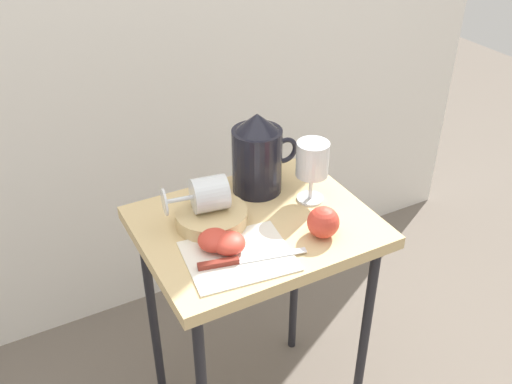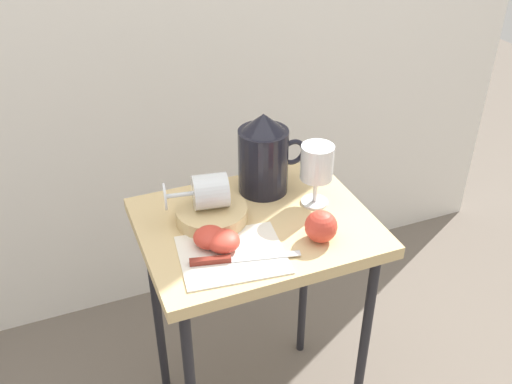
{
  "view_description": "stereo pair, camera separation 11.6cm",
  "coord_description": "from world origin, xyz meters",
  "px_view_note": "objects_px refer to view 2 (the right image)",
  "views": [
    {
      "loc": [
        -0.5,
        -0.94,
        1.44
      ],
      "look_at": [
        0.0,
        0.0,
        0.75
      ],
      "focal_mm": 40.79,
      "sensor_mm": 36.0,
      "label": 1
    },
    {
      "loc": [
        -0.4,
        -0.99,
        1.44
      ],
      "look_at": [
        0.0,
        0.0,
        0.75
      ],
      "focal_mm": 40.79,
      "sensor_mm": 36.0,
      "label": 2
    }
  ],
  "objects_px": {
    "table": "(256,249)",
    "apple_whole": "(321,226)",
    "apple_half_right": "(223,241)",
    "apple_half_left": "(210,237)",
    "wine_glass_tipped_near": "(208,191)",
    "wine_glass_upright": "(317,166)",
    "pitcher": "(264,160)",
    "knife": "(229,259)",
    "basket_tray": "(212,214)"
  },
  "relations": [
    {
      "from": "table",
      "to": "wine_glass_upright",
      "type": "relative_size",
      "value": 4.42
    },
    {
      "from": "basket_tray",
      "to": "wine_glass_upright",
      "type": "relative_size",
      "value": 1.06
    },
    {
      "from": "basket_tray",
      "to": "pitcher",
      "type": "distance_m",
      "value": 0.19
    },
    {
      "from": "basket_tray",
      "to": "knife",
      "type": "relative_size",
      "value": 0.71
    },
    {
      "from": "table",
      "to": "wine_glass_upright",
      "type": "distance_m",
      "value": 0.24
    },
    {
      "from": "apple_whole",
      "to": "knife",
      "type": "distance_m",
      "value": 0.21
    },
    {
      "from": "basket_tray",
      "to": "knife",
      "type": "bearing_deg",
      "value": -95.24
    },
    {
      "from": "basket_tray",
      "to": "apple_half_left",
      "type": "xyz_separation_m",
      "value": [
        -0.03,
        -0.09,
        0.01
      ]
    },
    {
      "from": "apple_half_left",
      "to": "apple_half_right",
      "type": "height_order",
      "value": "same"
    },
    {
      "from": "table",
      "to": "knife",
      "type": "bearing_deg",
      "value": -133.22
    },
    {
      "from": "wine_glass_upright",
      "to": "wine_glass_tipped_near",
      "type": "relative_size",
      "value": 1.02
    },
    {
      "from": "wine_glass_tipped_near",
      "to": "apple_half_right",
      "type": "relative_size",
      "value": 2.12
    },
    {
      "from": "apple_whole",
      "to": "knife",
      "type": "height_order",
      "value": "apple_whole"
    },
    {
      "from": "apple_whole",
      "to": "basket_tray",
      "type": "bearing_deg",
      "value": 141.66
    },
    {
      "from": "wine_glass_tipped_near",
      "to": "apple_whole",
      "type": "distance_m",
      "value": 0.26
    },
    {
      "from": "apple_half_left",
      "to": "apple_whole",
      "type": "distance_m",
      "value": 0.24
    },
    {
      "from": "table",
      "to": "apple_whole",
      "type": "xyz_separation_m",
      "value": [
        0.1,
        -0.11,
        0.11
      ]
    },
    {
      "from": "wine_glass_tipped_near",
      "to": "apple_half_right",
      "type": "height_order",
      "value": "wine_glass_tipped_near"
    },
    {
      "from": "wine_glass_upright",
      "to": "apple_half_left",
      "type": "xyz_separation_m",
      "value": [
        -0.28,
        -0.07,
        -0.08
      ]
    },
    {
      "from": "pitcher",
      "to": "apple_half_right",
      "type": "distance_m",
      "value": 0.26
    },
    {
      "from": "apple_half_right",
      "to": "apple_whole",
      "type": "relative_size",
      "value": 1.0
    },
    {
      "from": "wine_glass_tipped_near",
      "to": "apple_half_left",
      "type": "distance_m",
      "value": 0.11
    },
    {
      "from": "apple_half_left",
      "to": "apple_whole",
      "type": "bearing_deg",
      "value": -16.57
    },
    {
      "from": "table",
      "to": "pitcher",
      "type": "height_order",
      "value": "pitcher"
    },
    {
      "from": "knife",
      "to": "basket_tray",
      "type": "bearing_deg",
      "value": 84.76
    },
    {
      "from": "table",
      "to": "apple_half_left",
      "type": "height_order",
      "value": "apple_half_left"
    },
    {
      "from": "pitcher",
      "to": "apple_half_right",
      "type": "xyz_separation_m",
      "value": [
        -0.17,
        -0.19,
        -0.06
      ]
    },
    {
      "from": "table",
      "to": "apple_whole",
      "type": "height_order",
      "value": "apple_whole"
    },
    {
      "from": "wine_glass_upright",
      "to": "apple_half_right",
      "type": "xyz_separation_m",
      "value": [
        -0.26,
        -0.09,
        -0.08
      ]
    },
    {
      "from": "table",
      "to": "apple_half_left",
      "type": "relative_size",
      "value": 9.52
    },
    {
      "from": "wine_glass_tipped_near",
      "to": "basket_tray",
      "type": "bearing_deg",
      "value": -74.47
    },
    {
      "from": "apple_half_right",
      "to": "knife",
      "type": "distance_m",
      "value": 0.05
    },
    {
      "from": "pitcher",
      "to": "knife",
      "type": "height_order",
      "value": "pitcher"
    },
    {
      "from": "table",
      "to": "pitcher",
      "type": "relative_size",
      "value": 3.31
    },
    {
      "from": "knife",
      "to": "table",
      "type": "bearing_deg",
      "value": 46.78
    },
    {
      "from": "apple_half_right",
      "to": "apple_whole",
      "type": "bearing_deg",
      "value": -12.09
    },
    {
      "from": "table",
      "to": "wine_glass_upright",
      "type": "xyz_separation_m",
      "value": [
        0.16,
        0.02,
        0.18
      ]
    },
    {
      "from": "apple_half_right",
      "to": "knife",
      "type": "xyz_separation_m",
      "value": [
        -0.0,
        -0.04,
        -0.01
      ]
    },
    {
      "from": "pitcher",
      "to": "apple_half_right",
      "type": "height_order",
      "value": "pitcher"
    },
    {
      "from": "wine_glass_tipped_near",
      "to": "apple_half_right",
      "type": "xyz_separation_m",
      "value": [
        -0.01,
        -0.12,
        -0.05
      ]
    },
    {
      "from": "pitcher",
      "to": "apple_whole",
      "type": "xyz_separation_m",
      "value": [
        0.04,
        -0.23,
        -0.05
      ]
    },
    {
      "from": "basket_tray",
      "to": "pitcher",
      "type": "relative_size",
      "value": 0.79
    },
    {
      "from": "apple_half_left",
      "to": "apple_half_right",
      "type": "xyz_separation_m",
      "value": [
        0.02,
        -0.02,
        0.0
      ]
    },
    {
      "from": "pitcher",
      "to": "wine_glass_tipped_near",
      "type": "distance_m",
      "value": 0.18
    },
    {
      "from": "apple_whole",
      "to": "wine_glass_tipped_near",
      "type": "bearing_deg",
      "value": 140.44
    },
    {
      "from": "basket_tray",
      "to": "wine_glass_upright",
      "type": "xyz_separation_m",
      "value": [
        0.25,
        -0.02,
        0.08
      ]
    },
    {
      "from": "knife",
      "to": "wine_glass_tipped_near",
      "type": "bearing_deg",
      "value": 85.91
    },
    {
      "from": "apple_whole",
      "to": "knife",
      "type": "relative_size",
      "value": 0.31
    },
    {
      "from": "apple_half_left",
      "to": "pitcher",
      "type": "bearing_deg",
      "value": 40.81
    },
    {
      "from": "apple_half_left",
      "to": "knife",
      "type": "relative_size",
      "value": 0.31
    }
  ]
}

